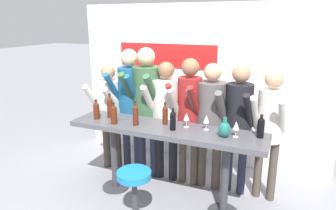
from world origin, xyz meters
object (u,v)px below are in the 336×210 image
object	(u,v)px
wine_bottle_1	(173,120)
wine_glass_0	(186,117)
wine_bottle_2	(110,106)
wine_glass_2	(206,119)
person_right	(211,114)
person_center_left	(146,99)
person_left	(130,97)
person_center	(166,109)
bar_stool	(135,190)
wine_bottle_4	(114,114)
person_far_left	(109,107)
wine_bottle_3	(165,114)
wine_bottle_0	(136,114)
decorative_vase	(225,129)
person_rightmost	(270,121)
person_center_right	(189,108)
tasting_table	(165,140)
wine_bottle_6	(261,127)
wine_glass_1	(236,126)
wine_bottle_5	(96,110)
person_far_right	(238,116)

from	to	relation	value
wine_bottle_1	wine_glass_0	bearing A→B (deg)	52.28
wine_bottle_2	wine_glass_2	bearing A→B (deg)	1.33
wine_glass_2	person_right	bearing A→B (deg)	97.55
person_center_left	wine_bottle_2	distance (m)	0.53
person_left	wine_bottle_2	world-z (taller)	person_left
person_center	bar_stool	bearing A→B (deg)	-85.54
wine_bottle_4	person_far_left	bearing A→B (deg)	127.80
wine_bottle_3	wine_bottle_0	bearing A→B (deg)	-151.73
person_right	decorative_vase	size ratio (longest dim) A/B	7.64
person_far_left	person_rightmost	world-z (taller)	person_rightmost
person_center	person_center_right	world-z (taller)	person_center_right
tasting_table	person_center	xyz separation A→B (m)	(-0.20, 0.49, 0.22)
person_center_right	wine_bottle_4	xyz separation A→B (m)	(-0.75, -0.61, 0.01)
wine_bottle_6	wine_glass_1	bearing A→B (deg)	-159.62
person_center	wine_glass_2	size ratio (longest dim) A/B	9.40
wine_glass_1	wine_bottle_2	bearing A→B (deg)	177.92
wine_bottle_0	wine_glass_0	bearing A→B (deg)	15.77
person_rightmost	wine_bottle_5	bearing A→B (deg)	-158.04
tasting_table	wine_bottle_6	bearing A→B (deg)	5.49
person_far_left	wine_glass_1	world-z (taller)	person_far_left
person_center_left	wine_bottle_1	xyz separation A→B (m)	(0.61, -0.55, -0.05)
wine_bottle_1	wine_bottle_3	size ratio (longest dim) A/B	0.96
person_right	wine_glass_0	bearing A→B (deg)	-110.62
person_left	wine_glass_0	distance (m)	1.08
wine_bottle_5	decorative_vase	xyz separation A→B (m)	(1.63, 0.02, -0.03)
person_rightmost	wine_bottle_5	size ratio (longest dim) A/B	6.52
person_center	wine_bottle_1	world-z (taller)	person_center
wine_glass_1	wine_glass_2	xyz separation A→B (m)	(-0.35, 0.09, 0.00)
person_far_left	person_right	bearing A→B (deg)	8.06
bar_stool	person_center_right	distance (m)	1.27
wine_bottle_5	person_center_right	bearing A→B (deg)	27.21
tasting_table	wine_bottle_6	distance (m)	1.10
person_center_right	wine_glass_0	xyz separation A→B (m)	(0.10, -0.39, 0.01)
person_far_right	wine_bottle_6	xyz separation A→B (m)	(0.31, -0.41, 0.04)
bar_stool	wine_glass_0	bearing A→B (deg)	62.60
wine_glass_1	wine_bottle_5	bearing A→B (deg)	-177.82
person_far_left	wine_bottle_1	xyz separation A→B (m)	(1.19, -0.51, 0.12)
person_center	wine_bottle_6	bearing A→B (deg)	-17.32
person_rightmost	wine_glass_2	bearing A→B (deg)	-141.54
wine_bottle_0	wine_glass_1	world-z (taller)	wine_bottle_0
wine_bottle_2	wine_bottle_3	world-z (taller)	wine_bottle_2
wine_bottle_4	person_left	bearing A→B (deg)	102.21
tasting_table	person_rightmost	bearing A→B (deg)	24.46
person_center_left	wine_bottle_2	world-z (taller)	person_center_left
wine_bottle_4	wine_bottle_6	xyz separation A→B (m)	(1.69, 0.23, -0.00)
wine_bottle_3	wine_glass_0	xyz separation A→B (m)	(0.27, -0.00, -0.00)
wine_glass_0	person_far_left	bearing A→B (deg)	164.29
person_left	wine_bottle_5	xyz separation A→B (m)	(-0.16, -0.57, -0.05)
person_right	wine_bottle_1	distance (m)	0.63
bar_stool	person_center_left	xyz separation A→B (m)	(-0.38, 1.07, 0.71)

